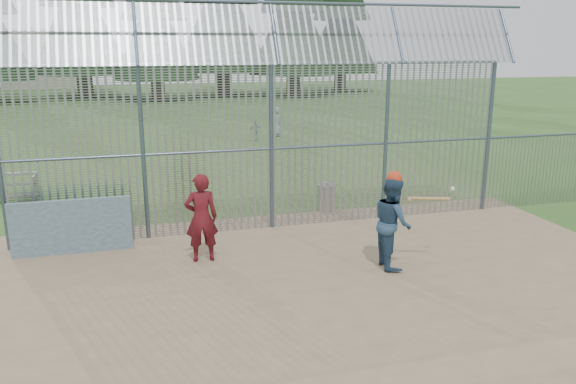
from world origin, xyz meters
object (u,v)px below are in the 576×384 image
object	(u,v)px
trash_can	(326,197)
dugout_wall	(72,227)
batter	(392,222)
onlooker	(201,218)

from	to	relation	value
trash_can	dugout_wall	bearing A→B (deg)	-165.27
batter	onlooker	size ratio (longest dim) A/B	0.99
dugout_wall	onlooker	size ratio (longest dim) A/B	1.33
dugout_wall	trash_can	bearing A→B (deg)	14.73
trash_can	batter	bearing A→B (deg)	-90.75
onlooker	trash_can	size ratio (longest dim) A/B	2.28
dugout_wall	onlooker	world-z (taller)	onlooker
dugout_wall	batter	world-z (taller)	batter
dugout_wall	batter	distance (m)	6.83
dugout_wall	batter	size ratio (longest dim) A/B	1.34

